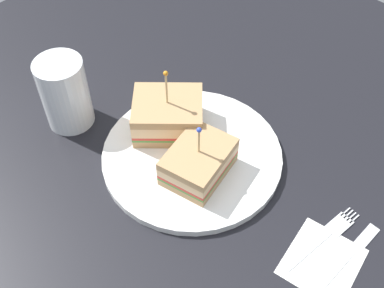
{
  "coord_description": "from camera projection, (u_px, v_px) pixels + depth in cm",
  "views": [
    {
      "loc": [
        -32.91,
        -30.05,
        55.53
      ],
      "look_at": [
        0.0,
        0.0,
        3.18
      ],
      "focal_mm": 44.63,
      "sensor_mm": 36.0,
      "label": 1
    }
  ],
  "objects": [
    {
      "name": "ground_plane",
      "position": [
        192.0,
        162.0,
        0.72
      ],
      "size": [
        113.1,
        113.1,
        2.0
      ],
      "primitive_type": "cube",
      "color": "black"
    },
    {
      "name": "sandwich_half_front",
      "position": [
        199.0,
        162.0,
        0.66
      ],
      "size": [
        11.03,
        9.05,
        9.22
      ],
      "color": "tan",
      "rests_on": "plate"
    },
    {
      "name": "knife",
      "position": [
        351.0,
        254.0,
        0.61
      ],
      "size": [
        13.16,
        1.86,
        0.35
      ],
      "color": "silver",
      "rests_on": "ground_plane"
    },
    {
      "name": "fork",
      "position": [
        330.0,
        232.0,
        0.63
      ],
      "size": [
        13.5,
        3.03,
        0.35
      ],
      "color": "silver",
      "rests_on": "ground_plane"
    },
    {
      "name": "napkin",
      "position": [
        322.0,
        261.0,
        0.6
      ],
      "size": [
        10.72,
        9.89,
        0.15
      ],
      "primitive_type": "cube",
      "rotation": [
        0.0,
        0.0,
        6.42
      ],
      "color": "white",
      "rests_on": "ground_plane"
    },
    {
      "name": "drink_glass",
      "position": [
        66.0,
        97.0,
        0.72
      ],
      "size": [
        7.27,
        7.27,
        11.49
      ],
      "color": "beige",
      "rests_on": "ground_plane"
    },
    {
      "name": "plate",
      "position": [
        192.0,
        155.0,
        0.71
      ],
      "size": [
        26.58,
        26.58,
        1.18
      ],
      "primitive_type": "cylinder",
      "color": "white",
      "rests_on": "ground_plane"
    },
    {
      "name": "sandwich_half_back",
      "position": [
        168.0,
        115.0,
        0.72
      ],
      "size": [
        13.23,
        13.37,
        11.28
      ],
      "color": "tan",
      "rests_on": "plate"
    }
  ]
}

